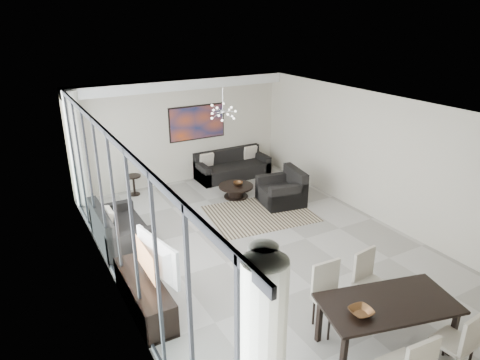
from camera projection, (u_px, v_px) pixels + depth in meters
room_shell at (289, 180)px, 8.41m from camera, size 6.00×9.00×2.90m
window_wall at (121, 216)px, 6.88m from camera, size 0.37×8.95×2.90m
soffit at (181, 84)px, 11.20m from camera, size 5.98×0.40×0.26m
painting at (197, 123)px, 11.98m from camera, size 1.68×0.04×0.98m
chandelier at (223, 112)px, 10.03m from camera, size 0.66×0.66×0.71m
rug at (260, 214)px, 10.30m from camera, size 2.62×2.14×0.01m
coffee_table at (236, 190)px, 11.19m from camera, size 0.91×0.91×0.32m
bowl_coffee at (238, 183)px, 11.17m from camera, size 0.29×0.29×0.08m
sofa_main at (232, 168)px, 12.56m from camera, size 2.14×0.87×0.78m
loveseat at (119, 231)px, 8.88m from camera, size 0.94×1.66×0.83m
armchair at (282, 192)px, 10.79m from camera, size 1.14×1.19×0.88m
side_table at (134, 182)px, 11.25m from camera, size 0.40×0.40×0.55m
tv_console at (144, 295)px, 6.89m from camera, size 0.50×1.78×0.56m
television at (151, 259)px, 6.73m from camera, size 0.39×1.19×0.68m
dining_table at (388, 307)px, 5.93m from camera, size 2.07×1.39×0.79m
dining_chair_se at (462, 339)px, 5.54m from camera, size 0.49×0.49×0.98m
dining_chair_nw at (329, 291)px, 6.43m from camera, size 0.51×0.51×1.06m
dining_chair_ne at (368, 276)px, 6.84m from camera, size 0.52×0.52×1.02m
bowl_dining at (361, 312)px, 5.65m from camera, size 0.33×0.33×0.08m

